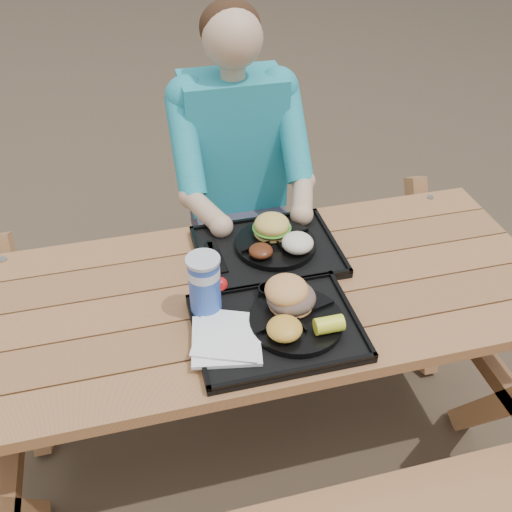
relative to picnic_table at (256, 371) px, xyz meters
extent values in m
plane|color=#999999|center=(0.00, 0.00, -0.38)|extent=(60.00, 60.00, 0.00)
cube|color=black|center=(0.01, -0.18, 0.39)|extent=(0.45, 0.35, 0.02)
cube|color=black|center=(0.08, 0.16, 0.39)|extent=(0.45, 0.35, 0.02)
cylinder|color=black|center=(0.07, -0.18, 0.41)|extent=(0.26, 0.26, 0.02)
cylinder|color=black|center=(0.11, 0.17, 0.41)|extent=(0.26, 0.26, 0.02)
cube|color=white|center=(-0.13, -0.20, 0.41)|extent=(0.21, 0.21, 0.02)
cylinder|color=#1740AE|center=(-0.16, -0.07, 0.48)|extent=(0.09, 0.09, 0.18)
cylinder|color=black|center=(0.02, -0.05, 0.41)|extent=(0.05, 0.05, 0.03)
cylinder|color=gold|center=(0.07, -0.06, 0.41)|extent=(0.04, 0.04, 0.03)
ellipsoid|color=gold|center=(0.02, -0.23, 0.44)|extent=(0.10, 0.10, 0.05)
cube|color=black|center=(-0.09, 0.16, 0.40)|extent=(0.04, 0.17, 0.01)
ellipsoid|color=#562411|center=(0.04, 0.11, 0.43)|extent=(0.08, 0.08, 0.03)
ellipsoid|color=#F0E7CB|center=(0.16, 0.11, 0.44)|extent=(0.10, 0.10, 0.06)
camera|label=1|loc=(-0.31, -1.23, 1.52)|focal=40.00mm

